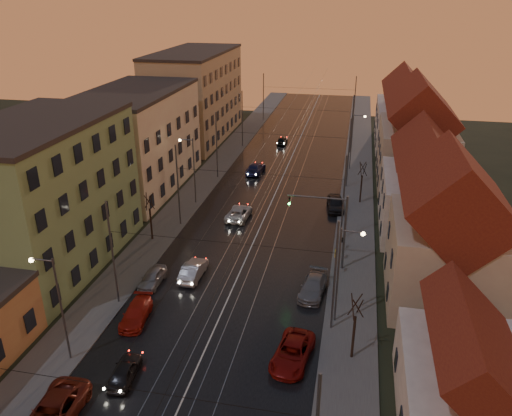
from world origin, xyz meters
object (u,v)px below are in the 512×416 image
Objects in this scene: parked_left_1 at (53,413)px; parked_right_1 at (313,287)px; street_lamp_3 at (354,136)px; driving_car_4 at (282,140)px; street_lamp_1 at (343,267)px; parked_right_2 at (335,204)px; parked_left_2 at (136,313)px; traffic_light_mast at (334,223)px; driving_car_1 at (193,270)px; street_lamp_2 at (191,164)px; parked_right_0 at (292,353)px; driving_car_2 at (239,213)px; parked_left_3 at (152,278)px; driving_car_3 at (255,168)px; street_lamp_0 at (56,300)px; driving_car_0 at (125,371)px.

parked_right_1 is at bearing 48.50° from parked_left_1.
street_lamp_3 is 2.19× the size of driving_car_4.
street_lamp_1 is 21.88m from parked_right_2.
parked_left_2 is at bearing 85.40° from driving_car_4.
traffic_light_mast is 1.65× the size of driving_car_1.
street_lamp_2 reaches higher than parked_right_0.
driving_car_1 is 0.95× the size of parked_right_2.
traffic_light_mast reaches higher than driving_car_2.
driving_car_2 is 15.32m from parked_left_3.
parked_left_1 is 1.26× the size of parked_left_2.
parked_left_1 reaches higher than driving_car_3.
street_lamp_3 is 1.46× the size of parked_left_1.
parked_right_1 reaches higher than parked_left_2.
street_lamp_1 is 1.67× the size of driving_car_2.
driving_car_3 is (-13.09, 31.93, -4.16)m from street_lamp_1.
street_lamp_3 reaches higher than parked_left_3.
street_lamp_0 is at bearing -126.13° from parked_left_2.
street_lamp_1 reaches higher than parked_left_3.
street_lamp_0 is 6.48m from driving_car_0.
street_lamp_1 reaches higher than parked_right_0.
parked_right_1 is at bearing 177.99° from driving_car_1.
parked_right_2 is (11.58, -10.50, 0.06)m from driving_car_3.
street_lamp_3 is at bearing 137.11° from driving_car_4.
driving_car_2 is 23.75m from parked_right_0.
street_lamp_3 is at bearing -119.51° from driving_car_2.
street_lamp_0 is 1.11× the size of traffic_light_mast.
driving_car_4 is at bearing 105.19° from traffic_light_mast.
parked_right_0 reaches higher than parked_right_1.
street_lamp_1 is at bearing -90.00° from street_lamp_3.
driving_car_3 is (-13.09, -4.07, -4.16)m from street_lamp_3.
street_lamp_0 is 23.42m from traffic_light_mast.
parked_left_3 is at bearing 83.93° from driving_car_4.
parked_left_1 is at bearing 84.83° from driving_car_2.
street_lamp_1 reaches higher than parked_left_2.
driving_car_3 is 29.88m from parked_left_3.
driving_car_4 is 0.84× the size of parked_left_2.
parked_left_2 reaches higher than driving_car_0.
street_lamp_2 reaches higher than parked_right_2.
parked_left_1 reaches higher than driving_car_0.
parked_right_0 is (15.30, 2.95, -4.19)m from street_lamp_0.
street_lamp_3 reaches higher than driving_car_3.
driving_car_0 is at bearing 89.02° from driving_car_2.
traffic_light_mast is at bearing 104.86° from driving_car_4.
parked_right_1 reaches higher than driving_car_4.
parked_left_1 is 1.09× the size of parked_right_0.
parked_left_3 is 13.82m from parked_right_1.
parked_right_2 is at bearing 111.50° from driving_car_4.
parked_left_3 is 15.04m from parked_right_0.
driving_car_2 is (6.33, -3.06, -4.22)m from street_lamp_2.
parked_left_1 is at bearing 53.93° from driving_car_0.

